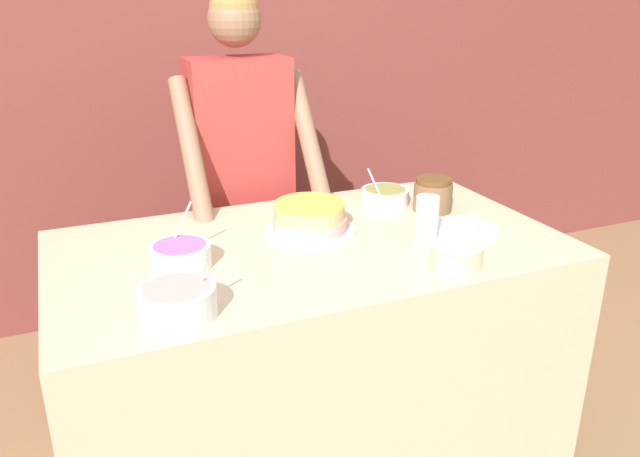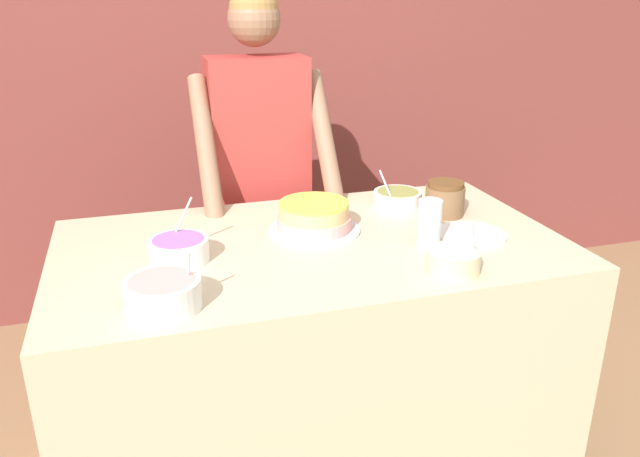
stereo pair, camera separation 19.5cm
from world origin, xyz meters
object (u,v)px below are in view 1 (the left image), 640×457
at_px(ceramic_plate, 464,229).
at_px(frosting_bowl_olive, 385,195).
at_px(stoneware_jar, 433,195).
at_px(person_baker, 242,160).
at_px(frosting_bowl_purple, 180,255).
at_px(frosting_bowl_pink, 177,300).
at_px(frosting_bowl_white, 456,254).
at_px(cake, 310,218).
at_px(drinking_glass, 427,220).

bearing_deg(ceramic_plate, frosting_bowl_olive, 107.31).
bearing_deg(frosting_bowl_olive, stoneware_jar, -48.14).
distance_m(person_baker, frosting_bowl_purple, 0.79).
bearing_deg(frosting_bowl_olive, frosting_bowl_pink, -147.65).
relative_size(frosting_bowl_white, stoneware_jar, 1.28).
height_order(cake, frosting_bowl_olive, frosting_bowl_olive).
height_order(frosting_bowl_white, stoneware_jar, frosting_bowl_white).
relative_size(drinking_glass, stoneware_jar, 1.11).
distance_m(frosting_bowl_white, drinking_glass, 0.19).
relative_size(ceramic_plate, stoneware_jar, 1.64).
xyz_separation_m(frosting_bowl_purple, frosting_bowl_olive, (0.83, 0.28, -0.01)).
bearing_deg(frosting_bowl_purple, ceramic_plate, -4.82).
relative_size(person_baker, drinking_glass, 10.84).
distance_m(frosting_bowl_olive, drinking_glass, 0.40).
xyz_separation_m(ceramic_plate, stoneware_jar, (0.01, 0.22, 0.05)).
bearing_deg(stoneware_jar, frosting_bowl_pink, -157.11).
relative_size(frosting_bowl_pink, stoneware_jar, 1.40).
bearing_deg(frosting_bowl_purple, cake, 13.95).
bearing_deg(person_baker, cake, -83.46).
height_order(frosting_bowl_white, ceramic_plate, frosting_bowl_white).
bearing_deg(frosting_bowl_white, frosting_bowl_olive, 82.18).
bearing_deg(cake, frosting_bowl_olive, 23.45).
bearing_deg(frosting_bowl_olive, frosting_bowl_purple, -161.63).
xyz_separation_m(frosting_bowl_pink, drinking_glass, (0.83, 0.17, 0.03)).
distance_m(frosting_bowl_purple, drinking_glass, 0.77).
bearing_deg(frosting_bowl_white, ceramic_plate, 50.12).
relative_size(frosting_bowl_pink, drinking_glass, 1.26).
distance_m(frosting_bowl_pink, drinking_glass, 0.85).
bearing_deg(stoneware_jar, ceramic_plate, -93.23).
bearing_deg(cake, ceramic_plate, -21.61).
bearing_deg(stoneware_jar, frosting_bowl_purple, -171.73).
bearing_deg(frosting_bowl_olive, drinking_glass, -99.43).
relative_size(frosting_bowl_olive, frosting_bowl_white, 1.00).
distance_m(frosting_bowl_olive, ceramic_plate, 0.37).
relative_size(person_baker, stoneware_jar, 12.04).
xyz_separation_m(frosting_bowl_purple, ceramic_plate, (0.94, -0.08, -0.03)).
bearing_deg(person_baker, frosting_bowl_olive, -42.82).
bearing_deg(stoneware_jar, frosting_bowl_olive, 131.86).
relative_size(frosting_bowl_olive, drinking_glass, 1.16).
height_order(cake, frosting_bowl_purple, frosting_bowl_purple).
bearing_deg(ceramic_plate, drinking_glass, -167.59).
height_order(frosting_bowl_purple, stoneware_jar, frosting_bowl_purple).
relative_size(cake, frosting_bowl_olive, 1.73).
xyz_separation_m(frosting_bowl_pink, frosting_bowl_purple, (0.07, 0.29, -0.00)).
distance_m(ceramic_plate, stoneware_jar, 0.22).
relative_size(person_baker, cake, 5.43).
bearing_deg(cake, frosting_bowl_purple, -166.05).
height_order(frosting_bowl_olive, frosting_bowl_white, frosting_bowl_white).
distance_m(cake, frosting_bowl_purple, 0.47).
relative_size(frosting_bowl_purple, stoneware_jar, 1.29).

